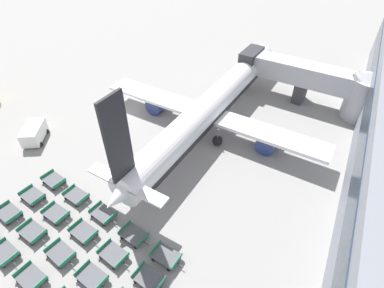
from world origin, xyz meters
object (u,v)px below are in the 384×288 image
object	(u,v)px
baggage_dolly_row_mid_a_col_c	(60,253)
baggage_dolly_row_far_col_a	(54,180)
baggage_dolly_row_mid_b_col_a	(33,196)
baggage_dolly_row_mid_b_col_d	(113,254)
baggage_dolly_row_near_col_b	(4,253)
baggage_dolly_row_far_col_d	(134,235)
baggage_dolly_row_mid_b_col_b	(56,214)
baggage_dolly_row_mid_b_col_e	(149,278)
baggage_dolly_row_far_col_b	(76,196)
baggage_dolly_row_mid_a_col_a	(9,213)
baggage_dolly_row_near_col_c	(31,278)
service_van	(34,133)
baggage_dolly_row_mid_a_col_b	(32,232)
airplane	(211,107)
baggage_dolly_row_mid_a_col_d	(92,277)
baggage_dolly_row_mid_b_col_c	(83,232)
baggage_dolly_row_far_col_e	(166,256)
baggage_dolly_row_far_col_c	(103,214)

from	to	relation	value
baggage_dolly_row_mid_a_col_c	baggage_dolly_row_far_col_a	xyz separation A→B (m)	(-7.60, 6.09, 0.00)
baggage_dolly_row_mid_b_col_a	baggage_dolly_row_mid_b_col_d	size ratio (longest dim) A/B	1.00
baggage_dolly_row_near_col_b	baggage_dolly_row_far_col_d	world-z (taller)	same
baggage_dolly_row_mid_b_col_b	baggage_dolly_row_mid_b_col_d	distance (m)	8.05
baggage_dolly_row_mid_b_col_e	baggage_dolly_row_far_col_d	bearing A→B (deg)	142.78
baggage_dolly_row_far_col_b	baggage_dolly_row_mid_a_col_a	bearing A→B (deg)	-131.49
baggage_dolly_row_near_col_c	baggage_dolly_row_far_col_b	world-z (taller)	same
service_van	baggage_dolly_row_mid_b_col_b	size ratio (longest dim) A/B	1.45
baggage_dolly_row_mid_a_col_b	baggage_dolly_row_mid_a_col_c	world-z (taller)	same
baggage_dolly_row_mid_b_col_d	baggage_dolly_row_far_col_a	world-z (taller)	same
service_van	baggage_dolly_row_far_col_d	distance (m)	21.34
airplane	baggage_dolly_row_near_col_b	bearing A→B (deg)	-106.18
baggage_dolly_row_mid_b_col_b	baggage_dolly_row_far_col_b	world-z (taller)	same
baggage_dolly_row_mid_a_col_d	baggage_dolly_row_mid_b_col_c	distance (m)	4.79
service_van	baggage_dolly_row_mid_b_col_d	size ratio (longest dim) A/B	1.44
baggage_dolly_row_mid_b_col_a	baggage_dolly_row_far_col_b	world-z (taller)	same
airplane	baggage_dolly_row_far_col_a	xyz separation A→B (m)	(-10.86, -18.20, -2.76)
baggage_dolly_row_near_col_b	baggage_dolly_row_near_col_c	bearing A→B (deg)	-6.03
baggage_dolly_row_mid_a_col_a	airplane	bearing A→B (deg)	64.41
baggage_dolly_row_mid_b_col_e	baggage_dolly_row_far_col_a	size ratio (longest dim) A/B	0.99
baggage_dolly_row_mid_b_col_d	baggage_dolly_row_mid_b_col_e	xyz separation A→B (m)	(4.08, -0.29, 0.00)
service_van	baggage_dolly_row_far_col_a	world-z (taller)	service_van
baggage_dolly_row_mid_a_col_c	baggage_dolly_row_mid_b_col_e	xyz separation A→B (m)	(8.32, 1.89, 0.00)
baggage_dolly_row_mid_b_col_a	baggage_dolly_row_mid_a_col_b	bearing A→B (deg)	-39.59
airplane	service_van	xyz separation A→B (m)	(-19.12, -13.78, -2.08)
baggage_dolly_row_mid_b_col_c	baggage_dolly_row_mid_b_col_e	world-z (taller)	same
baggage_dolly_row_far_col_e	baggage_dolly_row_mid_a_col_c	bearing A→B (deg)	-153.16
service_van	baggage_dolly_row_near_col_b	xyz separation A→B (m)	(11.38, -12.89, -0.67)
airplane	baggage_dolly_row_mid_b_col_b	xyz separation A→B (m)	(-7.03, -21.38, -2.76)
baggage_dolly_row_mid_a_col_a	baggage_dolly_row_far_col_d	bearing A→B (deg)	17.44
baggage_dolly_row_mid_a_col_a	baggage_dolly_row_mid_b_col_d	bearing A→B (deg)	6.96
baggage_dolly_row_mid_a_col_d	baggage_dolly_row_far_col_a	size ratio (longest dim) A/B	1.00
baggage_dolly_row_mid_b_col_a	baggage_dolly_row_far_col_a	distance (m)	2.72
baggage_dolly_row_near_col_b	baggage_dolly_row_mid_a_col_b	bearing A→B (deg)	82.02
baggage_dolly_row_near_col_c	baggage_dolly_row_far_col_d	distance (m)	9.06
baggage_dolly_row_far_col_e	baggage_dolly_row_near_col_b	bearing A→B (deg)	-152.76
baggage_dolly_row_near_col_b	baggage_dolly_row_mid_b_col_b	bearing A→B (deg)	82.41
baggage_dolly_row_mid_a_col_a	baggage_dolly_row_far_col_c	bearing A→B (deg)	27.98
baggage_dolly_row_mid_b_col_d	baggage_dolly_row_mid_a_col_a	bearing A→B (deg)	-173.04
baggage_dolly_row_mid_a_col_b	baggage_dolly_row_far_col_d	world-z (taller)	same
baggage_dolly_row_far_col_c	baggage_dolly_row_far_col_e	distance (m)	8.10
baggage_dolly_row_mid_a_col_d	baggage_dolly_row_far_col_b	distance (m)	9.70
baggage_dolly_row_near_col_c	baggage_dolly_row_far_col_e	xyz separation A→B (m)	(8.95, 7.10, 0.00)
baggage_dolly_row_mid_b_col_b	baggage_dolly_row_mid_b_col_e	xyz separation A→B (m)	(12.09, -1.02, 0.00)
baggage_dolly_row_mid_b_col_c	baggage_dolly_row_mid_b_col_d	xyz separation A→B (m)	(4.01, -0.45, 0.00)
baggage_dolly_row_mid_b_col_b	baggage_dolly_row_far_col_c	xyz separation A→B (m)	(4.22, 2.28, 0.00)
airplane	baggage_dolly_row_far_col_e	size ratio (longest dim) A/B	12.58
baggage_dolly_row_near_col_c	baggage_dolly_row_mid_a_col_d	bearing A→B (deg)	29.29
baggage_dolly_row_near_col_c	baggage_dolly_row_mid_b_col_e	size ratio (longest dim) A/B	1.00
airplane	baggage_dolly_row_far_col_a	distance (m)	21.38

